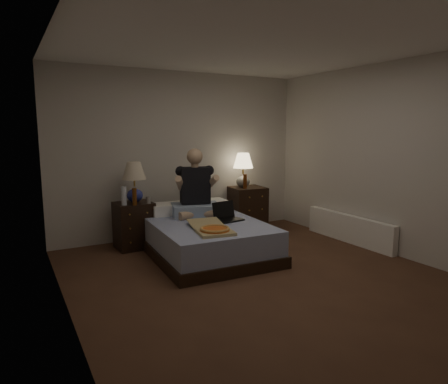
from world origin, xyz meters
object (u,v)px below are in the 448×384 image
pizza_box (215,230)px  lamp_right (243,170)px  nightstand_right (247,208)px  beer_bottle_right (245,181)px  bed (206,238)px  nightstand_left (134,225)px  beer_bottle_left (134,197)px  lamp_left (134,182)px  water_bottle (124,196)px  laptop (229,212)px  soda_can (148,200)px  radiator (349,229)px  person (196,182)px

pizza_box → lamp_right: bearing=58.8°
nightstand_right → beer_bottle_right: (-0.11, -0.10, 0.46)m
bed → nightstand_left: 1.08m
lamp_right → beer_bottle_right: bearing=-105.6°
bed → beer_bottle_left: bearing=145.2°
bed → nightstand_right: (1.22, 0.92, 0.13)m
beer_bottle_right → lamp_left: bearing=-179.7°
lamp_left → water_bottle: lamp_left is taller
nightstand_right → water_bottle: size_ratio=2.79×
nightstand_right → pizza_box: 2.04m
lamp_left → lamp_right: lamp_right is taller
lamp_right → laptop: lamp_right is taller
nightstand_left → lamp_right: (1.86, 0.14, 0.66)m
nightstand_left → beer_bottle_right: (1.83, 0.03, 0.49)m
lamp_left → soda_can: (0.13, -0.19, -0.23)m
lamp_right → laptop: size_ratio=1.65×
pizza_box → radiator: pizza_box is taller
soda_can → lamp_right: bearing=10.3°
person → laptop: bearing=-48.9°
water_bottle → lamp_left: bearing=37.3°
lamp_left → soda_can: size_ratio=5.60×
water_bottle → nightstand_right: bearing=7.0°
person → radiator: bearing=-7.9°
beer_bottle_right → pizza_box: bearing=-132.5°
bed → water_bottle: 1.23m
beer_bottle_left → water_bottle: bearing=150.1°
bed → beer_bottle_right: size_ratio=7.78×
beer_bottle_left → radiator: (2.86, -1.06, -0.55)m
lamp_left → radiator: 3.15m
beer_bottle_left → laptop: beer_bottle_left is taller
soda_can → pizza_box: 1.28m
beer_bottle_right → radiator: 1.73m
person → radiator: (2.05, -0.87, -0.71)m
person → soda_can: bearing=175.6°
soda_can → beer_bottle_right: bearing=6.7°
radiator → lamp_left: bearing=155.6°
beer_bottle_right → radiator: (1.00, -1.28, -0.61)m
water_bottle → pizza_box: bearing=-60.1°
beer_bottle_right → laptop: beer_bottle_right is taller
nightstand_left → pizza_box: (0.55, -1.36, 0.17)m
water_bottle → person: (0.93, -0.26, 0.15)m
nightstand_left → laptop: laptop is taller
lamp_left → pizza_box: lamp_left is taller
water_bottle → laptop: bearing=-32.8°
nightstand_left → soda_can: 0.44m
soda_can → person: bearing=-19.4°
nightstand_right → lamp_left: 2.00m
beer_bottle_left → person: 0.84m
nightstand_right → person: (-1.17, -0.51, 0.56)m
beer_bottle_right → pizza_box: size_ratio=0.30×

